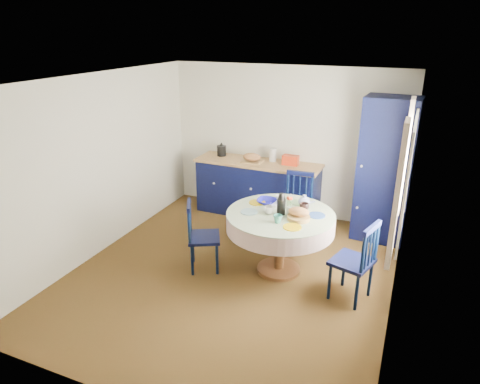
# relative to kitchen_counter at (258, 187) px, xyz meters

# --- Properties ---
(floor) EXTENTS (4.50, 4.50, 0.00)m
(floor) POSITION_rel_kitchen_counter_xyz_m (0.37, -1.96, -0.49)
(floor) COLOR black
(floor) RESTS_ON ground
(ceiling) EXTENTS (4.50, 4.50, 0.00)m
(ceiling) POSITION_rel_kitchen_counter_xyz_m (0.37, -1.96, 2.01)
(ceiling) COLOR white
(ceiling) RESTS_ON wall_back
(wall_back) EXTENTS (4.00, 0.02, 2.50)m
(wall_back) POSITION_rel_kitchen_counter_xyz_m (0.37, 0.29, 0.76)
(wall_back) COLOR silver
(wall_back) RESTS_ON floor
(wall_left) EXTENTS (0.02, 4.50, 2.50)m
(wall_left) POSITION_rel_kitchen_counter_xyz_m (-1.63, -1.96, 0.76)
(wall_left) COLOR silver
(wall_left) RESTS_ON floor
(wall_right) EXTENTS (0.02, 4.50, 2.50)m
(wall_right) POSITION_rel_kitchen_counter_xyz_m (2.37, -1.96, 0.76)
(wall_right) COLOR silver
(wall_right) RESTS_ON floor
(window) EXTENTS (0.10, 1.74, 1.45)m
(window) POSITION_rel_kitchen_counter_xyz_m (2.33, -1.66, 1.04)
(window) COLOR white
(window) RESTS_ON wall_right
(kitchen_counter) EXTENTS (2.13, 0.69, 1.19)m
(kitchen_counter) POSITION_rel_kitchen_counter_xyz_m (0.00, 0.00, 0.00)
(kitchen_counter) COLOR black
(kitchen_counter) RESTS_ON floor
(pantry_cabinet) EXTENTS (0.79, 0.59, 2.16)m
(pantry_cabinet) POSITION_rel_kitchen_counter_xyz_m (2.03, -0.11, 0.59)
(pantry_cabinet) COLOR black
(pantry_cabinet) RESTS_ON floor
(dining_table) EXTENTS (1.38, 1.38, 1.12)m
(dining_table) POSITION_rel_kitchen_counter_xyz_m (0.93, -1.66, 0.23)
(dining_table) COLOR brown
(dining_table) RESTS_ON floor
(chair_left) EXTENTS (0.56, 0.56, 0.95)m
(chair_left) POSITION_rel_kitchen_counter_xyz_m (-0.05, -1.99, -0.00)
(chair_left) COLOR black
(chair_left) RESTS_ON floor
(chair_far) EXTENTS (0.49, 0.47, 1.03)m
(chair_far) POSITION_rel_kitchen_counter_xyz_m (0.86, -0.62, 0.03)
(chair_far) COLOR black
(chair_far) RESTS_ON floor
(chair_right) EXTENTS (0.54, 0.56, 1.01)m
(chair_right) POSITION_rel_kitchen_counter_xyz_m (1.93, -1.92, 0.03)
(chair_right) COLOR black
(chair_right) RESTS_ON floor
(mug_a) EXTENTS (0.12, 0.12, 0.10)m
(mug_a) POSITION_rel_kitchen_counter_xyz_m (0.79, -1.73, 0.40)
(mug_a) COLOR silver
(mug_a) RESTS_ON dining_table
(mug_b) EXTENTS (0.11, 0.11, 0.10)m
(mug_b) POSITION_rel_kitchen_counter_xyz_m (0.98, -1.94, 0.40)
(mug_b) COLOR #2F7668
(mug_b) RESTS_ON dining_table
(mug_c) EXTENTS (0.12, 0.12, 0.10)m
(mug_c) POSITION_rel_kitchen_counter_xyz_m (1.18, -1.45, 0.40)
(mug_c) COLOR black
(mug_c) RESTS_ON dining_table
(mug_d) EXTENTS (0.11, 0.11, 0.10)m
(mug_d) POSITION_rel_kitchen_counter_xyz_m (0.80, -1.32, 0.40)
(mug_d) COLOR silver
(mug_d) RESTS_ON dining_table
(cobalt_bowl) EXTENTS (0.26, 0.26, 0.06)m
(cobalt_bowl) POSITION_rel_kitchen_counter_xyz_m (0.66, -1.43, 0.39)
(cobalt_bowl) COLOR navy
(cobalt_bowl) RESTS_ON dining_table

